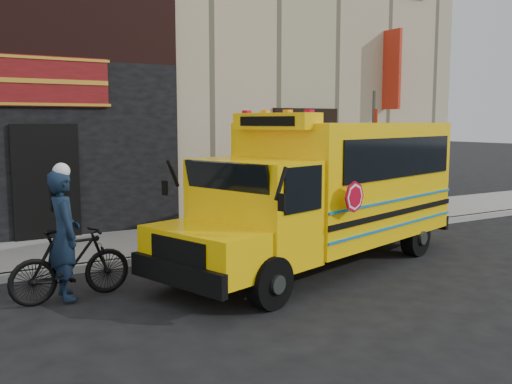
{
  "coord_description": "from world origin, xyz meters",
  "views": [
    {
      "loc": [
        -5.7,
        -7.92,
        2.77
      ],
      "look_at": [
        0.16,
        1.85,
        1.36
      ],
      "focal_mm": 40.0,
      "sensor_mm": 36.0,
      "label": 1
    }
  ],
  "objects_px": {
    "school_bus": "(329,187)",
    "cyclist": "(64,238)",
    "sign_pole": "(373,156)",
    "bicycle": "(71,264)"
  },
  "relations": [
    {
      "from": "sign_pole",
      "to": "bicycle",
      "type": "distance_m",
      "value": 8.07
    },
    {
      "from": "school_bus",
      "to": "sign_pole",
      "type": "distance_m",
      "value": 3.53
    },
    {
      "from": "sign_pole",
      "to": "bicycle",
      "type": "bearing_deg",
      "value": -167.7
    },
    {
      "from": "cyclist",
      "to": "sign_pole",
      "type": "bearing_deg",
      "value": -78.18
    },
    {
      "from": "school_bus",
      "to": "cyclist",
      "type": "relative_size",
      "value": 3.62
    },
    {
      "from": "school_bus",
      "to": "cyclist",
      "type": "xyz_separation_m",
      "value": [
        -4.96,
        0.25,
        -0.51
      ]
    },
    {
      "from": "sign_pole",
      "to": "cyclist",
      "type": "relative_size",
      "value": 1.77
    },
    {
      "from": "cyclist",
      "to": "school_bus",
      "type": "bearing_deg",
      "value": -93.31
    },
    {
      "from": "bicycle",
      "to": "sign_pole",
      "type": "bearing_deg",
      "value": -83.2
    },
    {
      "from": "school_bus",
      "to": "bicycle",
      "type": "relative_size",
      "value": 3.8
    }
  ]
}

